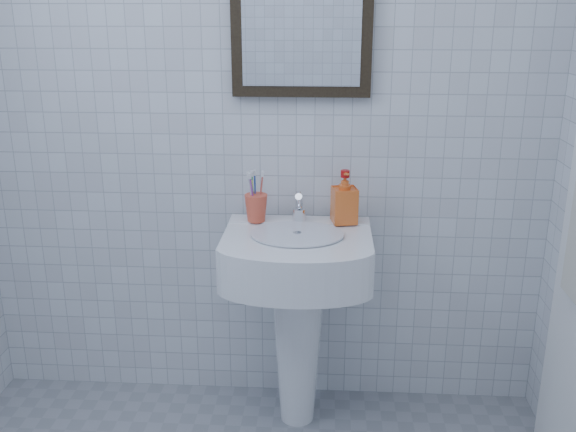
{
  "coord_description": "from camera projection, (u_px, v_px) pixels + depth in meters",
  "views": [
    {
      "loc": [
        0.26,
        -1.17,
        1.55
      ],
      "look_at": [
        0.13,
        0.86,
        0.89
      ],
      "focal_mm": 40.0,
      "sensor_mm": 36.0,
      "label": 1
    }
  ],
  "objects": [
    {
      "name": "toothbrush_cup",
      "position": [
        256.0,
        208.0,
        2.36
      ],
      "size": [
        0.11,
        0.11,
        0.1
      ],
      "primitive_type": null,
      "rotation": [
        0.0,
        0.0,
        -0.3
      ],
      "color": "#E85337",
      "rests_on": "washbasin"
    },
    {
      "name": "soap_dispenser",
      "position": [
        345.0,
        197.0,
        2.33
      ],
      "size": [
        0.1,
        0.11,
        0.19
      ],
      "primitive_type": "imported",
      "rotation": [
        0.0,
        0.0,
        0.2
      ],
      "color": "#DF5115",
      "rests_on": "washbasin"
    },
    {
      "name": "wall_mirror",
      "position": [
        302.0,
        7.0,
        2.23
      ],
      "size": [
        0.5,
        0.04,
        0.62
      ],
      "color": "black",
      "rests_on": "wall_back"
    },
    {
      "name": "faucet",
      "position": [
        299.0,
        209.0,
        2.36
      ],
      "size": [
        0.05,
        0.11,
        0.12
      ],
      "color": "silver",
      "rests_on": "washbasin"
    },
    {
      "name": "washbasin",
      "position": [
        298.0,
        296.0,
        2.36
      ],
      "size": [
        0.52,
        0.38,
        0.8
      ],
      "color": "white",
      "rests_on": "ground"
    },
    {
      "name": "wall_back",
      "position": [
        259.0,
        93.0,
        2.35
      ],
      "size": [
        2.2,
        0.02,
        2.5
      ],
      "primitive_type": "cube",
      "color": "silver",
      "rests_on": "ground"
    }
  ]
}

